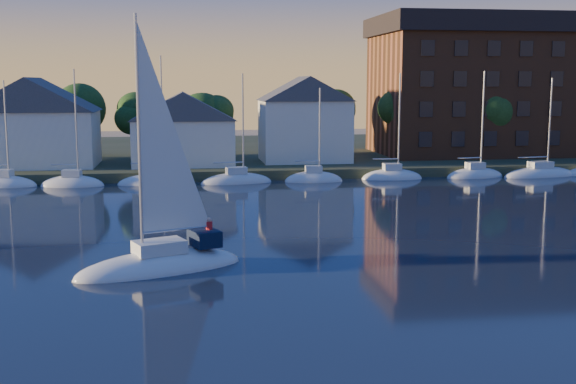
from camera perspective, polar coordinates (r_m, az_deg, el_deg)
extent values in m
plane|color=black|center=(26.77, 5.60, -13.66)|extent=(260.00, 260.00, 0.00)
cube|color=#303A22|center=(99.71, -4.80, 2.82)|extent=(160.00, 50.00, 2.00)
cube|color=brown|center=(76.92, -3.73, 1.09)|extent=(120.00, 3.00, 1.00)
cube|color=white|center=(83.76, -19.31, 3.99)|extent=(13.00, 9.00, 6.00)
cube|color=white|center=(81.28, -8.27, 3.91)|extent=(11.00, 8.00, 5.00)
cube|color=white|center=(84.38, 1.30, 4.85)|extent=(10.00, 8.00, 7.00)
cube|color=brown|center=(97.62, 16.05, 7.39)|extent=(30.00, 16.00, 15.00)
cube|color=black|center=(97.86, 16.26, 12.49)|extent=(31.00, 17.00, 2.40)
cylinder|color=#342517|center=(89.56, -21.19, 3.37)|extent=(0.50, 0.50, 3.50)
sphere|color=#1A3714|center=(89.30, -21.35, 6.21)|extent=(5.40, 5.40, 5.40)
cylinder|color=#342517|center=(88.13, -16.11, 3.54)|extent=(0.50, 0.50, 3.50)
sphere|color=#1A3714|center=(87.86, -16.23, 6.43)|extent=(5.40, 5.40, 5.40)
cylinder|color=#342517|center=(87.41, -10.89, 3.68)|extent=(0.50, 0.50, 3.50)
sphere|color=#1A3714|center=(87.14, -10.98, 6.60)|extent=(5.40, 5.40, 5.40)
cylinder|color=#342517|center=(87.41, -5.64, 3.80)|extent=(0.50, 0.50, 3.50)
sphere|color=#1A3714|center=(87.15, -5.68, 6.71)|extent=(5.40, 5.40, 5.40)
cylinder|color=#342517|center=(88.15, -0.43, 3.88)|extent=(0.50, 0.50, 3.50)
sphere|color=#1A3714|center=(87.89, -0.43, 6.77)|extent=(5.40, 5.40, 5.40)
cylinder|color=#342517|center=(89.60, 4.66, 3.93)|extent=(0.50, 0.50, 3.50)
sphere|color=#1A3714|center=(89.34, 4.70, 6.77)|extent=(5.40, 5.40, 5.40)
cylinder|color=#342517|center=(91.72, 9.55, 3.95)|extent=(0.50, 0.50, 3.50)
sphere|color=#1A3714|center=(91.47, 9.62, 6.72)|extent=(5.40, 5.40, 5.40)
cylinder|color=#342517|center=(94.48, 14.18, 3.94)|extent=(0.50, 0.50, 3.50)
sphere|color=#1A3714|center=(94.23, 14.28, 6.63)|extent=(5.40, 5.40, 5.40)
cylinder|color=#342517|center=(97.81, 18.53, 3.91)|extent=(0.50, 0.50, 3.50)
sphere|color=#1A3714|center=(97.58, 18.65, 6.51)|extent=(5.40, 5.40, 5.40)
cylinder|color=#A5A8AD|center=(75.11, -21.61, 4.88)|extent=(0.16, 0.16, 10.00)
ellipsoid|color=silver|center=(74.37, -15.92, 0.51)|extent=(7.50, 2.40, 2.20)
cube|color=silver|center=(74.20, -15.96, 1.51)|extent=(2.10, 1.32, 0.70)
cylinder|color=#A5A8AD|center=(73.70, -15.53, 5.11)|extent=(0.16, 0.16, 10.00)
cylinder|color=#A5A8AD|center=(74.22, -16.62, 2.14)|extent=(3.15, 0.12, 0.12)
ellipsoid|color=silver|center=(73.73, -9.74, 0.65)|extent=(7.50, 2.40, 2.20)
cube|color=silver|center=(73.56, -9.77, 1.66)|extent=(2.10, 1.32, 0.70)
cylinder|color=#A5A8AD|center=(73.13, -9.27, 5.29)|extent=(0.16, 0.16, 10.00)
cylinder|color=#A5A8AD|center=(73.49, -10.43, 2.30)|extent=(3.15, 0.12, 0.12)
ellipsoid|color=silver|center=(73.96, -3.54, 0.79)|extent=(7.50, 2.40, 2.20)
cube|color=silver|center=(73.79, -3.55, 1.79)|extent=(2.10, 1.32, 0.70)
cylinder|color=#A5A8AD|center=(73.44, -2.99, 5.40)|extent=(0.16, 0.16, 10.00)
cylinder|color=#A5A8AD|center=(73.63, -4.19, 2.43)|extent=(3.15, 0.12, 0.12)
ellipsoid|color=silver|center=(75.04, 2.56, 0.91)|extent=(7.50, 2.40, 2.20)
cube|color=silver|center=(74.87, 2.57, 1.89)|extent=(2.10, 1.32, 0.70)
cylinder|color=#A5A8AD|center=(74.61, 3.16, 5.45)|extent=(0.16, 0.16, 10.00)
cylinder|color=#A5A8AD|center=(74.63, 1.95, 2.53)|extent=(3.15, 0.12, 0.12)
ellipsoid|color=silver|center=(76.94, 8.42, 1.02)|extent=(7.50, 2.40, 2.20)
cube|color=silver|center=(76.78, 8.44, 1.98)|extent=(2.10, 1.32, 0.70)
cylinder|color=#A5A8AD|center=(76.60, 9.06, 5.44)|extent=(0.16, 0.16, 10.00)
cylinder|color=#A5A8AD|center=(76.45, 7.87, 2.60)|extent=(3.15, 0.12, 0.12)
ellipsoid|color=silver|center=(79.61, 13.95, 1.11)|extent=(7.50, 2.40, 2.20)
cube|color=silver|center=(79.45, 13.98, 2.04)|extent=(2.10, 1.32, 0.70)
cylinder|color=#A5A8AD|center=(79.36, 14.61, 5.38)|extent=(0.16, 0.16, 10.00)
cylinder|color=#A5A8AD|center=(79.05, 13.45, 2.65)|extent=(3.15, 0.12, 0.12)
ellipsoid|color=silver|center=(82.96, 19.07, 1.19)|extent=(7.50, 2.40, 2.20)
cube|color=silver|center=(82.81, 19.11, 2.08)|extent=(2.10, 1.32, 0.70)
cylinder|color=#A5A8AD|center=(82.79, 19.74, 5.28)|extent=(0.16, 0.16, 10.00)
cylinder|color=#A5A8AD|center=(82.35, 18.63, 2.66)|extent=(3.15, 0.12, 0.12)
ellipsoid|color=silver|center=(40.16, -10.08, -6.10)|extent=(9.98, 6.41, 2.20)
cube|color=silver|center=(39.85, -10.13, -4.29)|extent=(3.10, 2.56, 0.70)
cylinder|color=#A5A8AD|center=(38.65, -11.69, 4.27)|extent=(0.16, 0.16, 12.70)
cylinder|color=#A5A8AD|center=(40.03, -8.75, -2.95)|extent=(3.75, 1.61, 0.12)
cube|color=black|center=(40.77, -6.61, -3.63)|extent=(1.99, 2.23, 0.90)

